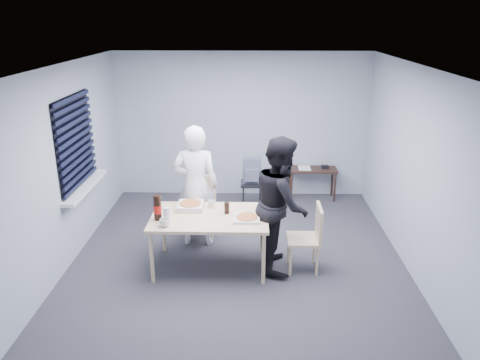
{
  "coord_description": "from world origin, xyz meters",
  "views": [
    {
      "loc": [
        0.17,
        -5.73,
        3.17
      ],
      "look_at": [
        0.03,
        0.1,
        1.11
      ],
      "focal_mm": 35.0,
      "sensor_mm": 36.0,
      "label": 1
    }
  ],
  "objects_px": {
    "side_table": "(313,173)",
    "soda_bottle": "(158,208)",
    "person_black": "(281,204)",
    "stool": "(252,189)",
    "mug_b": "(211,204)",
    "person_white": "(196,186)",
    "mug_a": "(164,223)",
    "dining_table": "(210,220)",
    "backpack": "(252,171)",
    "chair_right": "(310,234)",
    "chair_far": "(202,201)"
  },
  "relations": [
    {
      "from": "person_black",
      "to": "person_white",
      "type": "bearing_deg",
      "value": 62.15
    },
    {
      "from": "stool",
      "to": "person_black",
      "type": "bearing_deg",
      "value": -78.55
    },
    {
      "from": "stool",
      "to": "backpack",
      "type": "bearing_deg",
      "value": -90.0
    },
    {
      "from": "dining_table",
      "to": "backpack",
      "type": "xyz_separation_m",
      "value": [
        0.54,
        1.9,
        0.04
      ]
    },
    {
      "from": "side_table",
      "to": "mug_a",
      "type": "distance_m",
      "value": 3.58
    },
    {
      "from": "dining_table",
      "to": "soda_bottle",
      "type": "distance_m",
      "value": 0.69
    },
    {
      "from": "person_black",
      "to": "mug_b",
      "type": "relative_size",
      "value": 17.7
    },
    {
      "from": "mug_a",
      "to": "soda_bottle",
      "type": "relative_size",
      "value": 0.38
    },
    {
      "from": "chair_far",
      "to": "chair_right",
      "type": "bearing_deg",
      "value": -35.79
    },
    {
      "from": "stool",
      "to": "mug_a",
      "type": "bearing_deg",
      "value": -115.39
    },
    {
      "from": "side_table",
      "to": "mug_b",
      "type": "height_order",
      "value": "mug_b"
    },
    {
      "from": "mug_b",
      "to": "side_table",
      "type": "bearing_deg",
      "value": 53.37
    },
    {
      "from": "chair_far",
      "to": "mug_b",
      "type": "distance_m",
      "value": 0.83
    },
    {
      "from": "dining_table",
      "to": "mug_a",
      "type": "distance_m",
      "value": 0.63
    },
    {
      "from": "backpack",
      "to": "person_white",
      "type": "bearing_deg",
      "value": -132.78
    },
    {
      "from": "backpack",
      "to": "chair_far",
      "type": "bearing_deg",
      "value": -141.38
    },
    {
      "from": "person_white",
      "to": "mug_a",
      "type": "relative_size",
      "value": 14.39
    },
    {
      "from": "person_black",
      "to": "backpack",
      "type": "relative_size",
      "value": 4.12
    },
    {
      "from": "person_white",
      "to": "soda_bottle",
      "type": "bearing_deg",
      "value": 64.1
    },
    {
      "from": "backpack",
      "to": "person_black",
      "type": "bearing_deg",
      "value": -88.36
    },
    {
      "from": "person_black",
      "to": "soda_bottle",
      "type": "distance_m",
      "value": 1.57
    },
    {
      "from": "mug_b",
      "to": "chair_far",
      "type": "bearing_deg",
      "value": 105.58
    },
    {
      "from": "stool",
      "to": "mug_a",
      "type": "distance_m",
      "value": 2.52
    },
    {
      "from": "soda_bottle",
      "to": "chair_right",
      "type": "bearing_deg",
      "value": 2.54
    },
    {
      "from": "chair_right",
      "to": "side_table",
      "type": "xyz_separation_m",
      "value": [
        0.34,
        2.54,
        -0.02
      ]
    },
    {
      "from": "person_white",
      "to": "mug_a",
      "type": "xyz_separation_m",
      "value": [
        -0.27,
        -1.01,
        -0.11
      ]
    },
    {
      "from": "stool",
      "to": "mug_b",
      "type": "distance_m",
      "value": 1.76
    },
    {
      "from": "chair_right",
      "to": "backpack",
      "type": "height_order",
      "value": "backpack"
    },
    {
      "from": "side_table",
      "to": "mug_b",
      "type": "bearing_deg",
      "value": -126.63
    },
    {
      "from": "side_table",
      "to": "mug_a",
      "type": "relative_size",
      "value": 6.96
    },
    {
      "from": "mug_a",
      "to": "chair_far",
      "type": "bearing_deg",
      "value": 77.29
    },
    {
      "from": "person_white",
      "to": "mug_a",
      "type": "distance_m",
      "value": 1.05
    },
    {
      "from": "side_table",
      "to": "stool",
      "type": "bearing_deg",
      "value": -152.01
    },
    {
      "from": "mug_a",
      "to": "mug_b",
      "type": "bearing_deg",
      "value": 50.02
    },
    {
      "from": "backpack",
      "to": "mug_a",
      "type": "height_order",
      "value": "backpack"
    },
    {
      "from": "chair_right",
      "to": "chair_far",
      "type": "bearing_deg",
      "value": 144.21
    },
    {
      "from": "person_white",
      "to": "soda_bottle",
      "type": "relative_size",
      "value": 5.48
    },
    {
      "from": "backpack",
      "to": "chair_right",
      "type": "bearing_deg",
      "value": -78.64
    },
    {
      "from": "chair_far",
      "to": "backpack",
      "type": "bearing_deg",
      "value": 48.51
    },
    {
      "from": "person_white",
      "to": "backpack",
      "type": "relative_size",
      "value": 4.12
    },
    {
      "from": "dining_table",
      "to": "person_white",
      "type": "height_order",
      "value": "person_white"
    },
    {
      "from": "stool",
      "to": "mug_b",
      "type": "bearing_deg",
      "value": -108.52
    },
    {
      "from": "person_white",
      "to": "mug_a",
      "type": "height_order",
      "value": "person_white"
    },
    {
      "from": "person_black",
      "to": "backpack",
      "type": "xyz_separation_m",
      "value": [
        -0.38,
        1.85,
        -0.17
      ]
    },
    {
      "from": "person_black",
      "to": "side_table",
      "type": "relative_size",
      "value": 2.07
    },
    {
      "from": "person_black",
      "to": "mug_b",
      "type": "xyz_separation_m",
      "value": [
        -0.92,
        0.24,
        -0.11
      ]
    },
    {
      "from": "side_table",
      "to": "soda_bottle",
      "type": "bearing_deg",
      "value": -130.97
    },
    {
      "from": "chair_right",
      "to": "person_white",
      "type": "height_order",
      "value": "person_white"
    },
    {
      "from": "dining_table",
      "to": "chair_right",
      "type": "distance_m",
      "value": 1.31
    },
    {
      "from": "dining_table",
      "to": "stool",
      "type": "bearing_deg",
      "value": 74.16
    }
  ]
}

